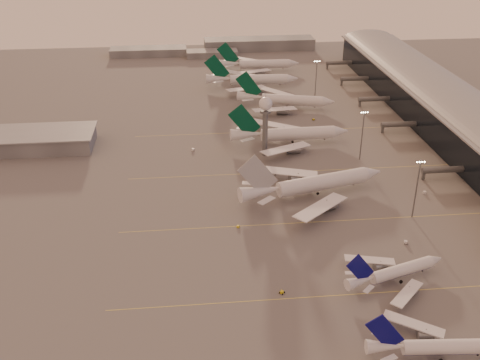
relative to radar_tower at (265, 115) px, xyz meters
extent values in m
plane|color=#5B5959|center=(-5.00, -120.00, -20.95)|extent=(700.00, 700.00, 0.00)
cube|color=#E2D04F|center=(25.00, -110.00, -20.94)|extent=(180.00, 0.25, 0.02)
cube|color=#E2D04F|center=(25.00, -65.00, -20.94)|extent=(180.00, 0.25, 0.02)
cube|color=#E2D04F|center=(25.00, -20.00, -20.94)|extent=(180.00, 0.25, 0.02)
cube|color=#E2D04F|center=(25.00, 30.00, -20.94)|extent=(180.00, 0.25, 0.02)
cube|color=black|center=(103.00, -10.00, -11.95)|extent=(36.00, 360.00, 18.00)
cylinder|color=#585B60|center=(77.00, -34.00, -16.45)|extent=(22.00, 2.80, 2.80)
cube|color=#585B60|center=(67.00, -34.00, -18.75)|extent=(1.20, 1.20, 4.40)
cylinder|color=#585B60|center=(77.00, 22.00, -16.45)|extent=(22.00, 2.80, 2.80)
cube|color=#585B60|center=(67.00, 22.00, -18.75)|extent=(1.20, 1.20, 4.40)
cylinder|color=#585B60|center=(77.00, 64.00, -16.45)|extent=(22.00, 2.80, 2.80)
cube|color=#585B60|center=(67.00, 64.00, -18.75)|extent=(1.20, 1.20, 4.40)
cylinder|color=#585B60|center=(77.00, 106.00, -16.45)|extent=(22.00, 2.80, 2.80)
cube|color=#585B60|center=(67.00, 106.00, -18.75)|extent=(1.20, 1.20, 4.40)
cylinder|color=#585B60|center=(77.00, 146.00, -16.45)|extent=(22.00, 2.80, 2.80)
cube|color=#585B60|center=(67.00, 146.00, -18.75)|extent=(1.20, 1.20, 4.40)
cube|color=slate|center=(-125.00, 20.00, -16.95)|extent=(80.00, 25.00, 8.00)
cube|color=gray|center=(-125.00, 20.00, -12.75)|extent=(82.00, 27.00, 0.60)
cylinder|color=#585B60|center=(0.00, 0.00, -9.95)|extent=(2.60, 2.60, 22.00)
cylinder|color=#585B60|center=(0.00, 0.00, 1.55)|extent=(5.20, 5.20, 1.20)
sphere|color=silver|center=(0.00, 0.00, 5.45)|extent=(6.40, 6.40, 6.40)
cylinder|color=#585B60|center=(0.00, 0.00, 9.15)|extent=(0.16, 0.16, 2.00)
cylinder|color=#585B60|center=(50.00, -65.00, -8.45)|extent=(0.56, 0.56, 25.00)
cube|color=#585B60|center=(50.00, -65.00, 3.55)|extent=(3.60, 0.25, 0.25)
sphere|color=#FFEABF|center=(48.50, -65.00, 3.15)|extent=(0.56, 0.56, 0.56)
sphere|color=#FFEABF|center=(49.50, -65.00, 3.15)|extent=(0.56, 0.56, 0.56)
sphere|color=#FFEABF|center=(50.50, -65.00, 3.15)|extent=(0.56, 0.56, 0.56)
sphere|color=#FFEABF|center=(51.50, -65.00, 3.15)|extent=(0.56, 0.56, 0.56)
cylinder|color=#585B60|center=(45.00, -10.00, -8.45)|extent=(0.56, 0.56, 25.00)
cube|color=#585B60|center=(45.00, -10.00, 3.55)|extent=(3.60, 0.25, 0.25)
sphere|color=#FFEABF|center=(43.50, -10.00, 3.15)|extent=(0.56, 0.56, 0.56)
sphere|color=#FFEABF|center=(44.50, -10.00, 3.15)|extent=(0.56, 0.56, 0.56)
sphere|color=#FFEABF|center=(45.50, -10.00, 3.15)|extent=(0.56, 0.56, 0.56)
sphere|color=#FFEABF|center=(46.50, -10.00, 3.15)|extent=(0.56, 0.56, 0.56)
cylinder|color=#585B60|center=(43.00, 80.00, -8.45)|extent=(0.56, 0.56, 25.00)
cube|color=#585B60|center=(43.00, 80.00, 3.55)|extent=(3.60, 0.25, 0.25)
sphere|color=#FFEABF|center=(41.50, 80.00, 3.15)|extent=(0.56, 0.56, 0.56)
sphere|color=#FFEABF|center=(42.50, 80.00, 3.15)|extent=(0.56, 0.56, 0.56)
sphere|color=#FFEABF|center=(43.50, 80.00, 3.15)|extent=(0.56, 0.56, 0.56)
sphere|color=#FFEABF|center=(44.50, 80.00, 3.15)|extent=(0.56, 0.56, 0.56)
cube|color=slate|center=(-65.00, 200.00, -17.95)|extent=(60.00, 18.00, 6.00)
cube|color=slate|center=(25.00, 210.00, -16.45)|extent=(90.00, 20.00, 9.00)
cube|color=slate|center=(-15.00, 190.00, -18.45)|extent=(40.00, 15.00, 5.00)
cylinder|color=silver|center=(30.52, -139.46, -17.59)|extent=(24.45, 5.97, 4.12)
cylinder|color=#090961|center=(30.52, -139.46, -18.51)|extent=(23.88, 4.78, 2.97)
cone|color=silver|center=(13.39, -138.14, -17.07)|extent=(10.44, 4.89, 4.12)
cube|color=silver|center=(25.37, -128.89, -18.31)|extent=(16.95, 12.81, 1.30)
cylinder|color=slate|center=(28.13, -131.51, -20.19)|extent=(4.88, 3.03, 2.68)
cube|color=slate|center=(28.13, -131.51, -19.03)|extent=(0.35, 0.30, 1.65)
cube|color=#090961|center=(12.89, -138.10, -11.98)|extent=(11.30, 1.25, 12.28)
cube|color=silver|center=(13.07, -142.81, -16.97)|extent=(5.00, 3.36, 0.27)
cube|color=silver|center=(13.79, -133.47, -16.97)|extent=(4.93, 3.89, 0.27)
cylinder|color=black|center=(39.69, -140.17, -20.41)|extent=(0.54, 0.54, 1.08)
cylinder|color=black|center=(28.76, -136.93, -20.35)|extent=(1.23, 0.63, 1.19)
cylinder|color=silver|center=(31.10, -103.87, -17.69)|extent=(23.58, 11.12, 4.00)
cylinder|color=#090961|center=(31.10, -103.87, -18.59)|extent=(22.78, 9.91, 2.88)
cone|color=silver|center=(44.42, -99.50, -17.69)|extent=(5.57, 5.22, 4.00)
cone|color=silver|center=(15.25, -109.06, -17.19)|extent=(10.61, 6.87, 4.00)
cube|color=silver|center=(28.68, -115.02, -18.39)|extent=(14.62, 14.99, 1.26)
cylinder|color=slate|center=(30.68, -111.92, -20.21)|extent=(5.13, 3.89, 2.60)
cube|color=slate|center=(30.68, -111.92, -19.09)|extent=(0.38, 0.35, 1.60)
cube|color=silver|center=(22.55, -96.31, -18.39)|extent=(17.42, 6.79, 1.26)
cylinder|color=slate|center=(25.99, -97.63, -20.21)|extent=(5.13, 3.89, 2.60)
cube|color=slate|center=(25.99, -97.63, -19.09)|extent=(0.38, 0.35, 1.60)
cube|color=#090961|center=(14.78, -109.22, -12.24)|extent=(10.55, 3.77, 11.92)
cube|color=silver|center=(16.69, -113.38, -17.09)|extent=(4.45, 4.39, 0.26)
cube|color=silver|center=(13.86, -104.73, -17.09)|extent=(4.74, 2.31, 0.26)
cylinder|color=black|center=(39.58, -101.09, -20.42)|extent=(0.53, 0.53, 1.05)
cylinder|color=black|center=(28.57, -102.26, -20.37)|extent=(1.26, 0.86, 1.16)
cylinder|color=black|center=(30.02, -106.66, -20.37)|extent=(1.26, 0.86, 1.16)
cylinder|color=silver|center=(18.74, -42.55, -16.53)|extent=(41.07, 16.73, 6.38)
cylinder|color=silver|center=(18.74, -42.55, -17.96)|extent=(39.82, 14.79, 4.59)
cone|color=silver|center=(42.26, -36.24, -16.53)|extent=(9.28, 8.20, 6.38)
cone|color=silver|center=(-9.24, -50.05, -15.73)|extent=(18.18, 10.59, 6.38)
cube|color=silver|center=(13.51, -61.52, -17.64)|extent=(26.05, 24.94, 1.89)
cylinder|color=slate|center=(17.24, -56.36, -20.23)|extent=(8.70, 6.05, 4.14)
cube|color=slate|center=(17.24, -56.36, -18.76)|extent=(0.36, 0.33, 2.55)
cube|color=silver|center=(4.73, -28.73, -17.64)|extent=(30.07, 13.20, 1.89)
cylinder|color=slate|center=(10.53, -31.33, -20.23)|extent=(8.70, 6.05, 4.14)
cube|color=slate|center=(10.53, -31.33, -18.76)|extent=(0.36, 0.33, 2.55)
cube|color=#A1A4A9|center=(-10.07, -50.27, -8.20)|extent=(17.17, 4.92, 18.93)
cube|color=silver|center=(-7.52, -57.76, -15.57)|extent=(7.90, 7.42, 0.26)
cube|color=silver|center=(-11.61, -42.50, -15.57)|extent=(8.32, 4.41, 0.26)
cylinder|color=black|center=(33.72, -38.53, -20.44)|extent=(0.51, 0.51, 1.03)
cylinder|color=black|center=(14.97, -41.21, -20.38)|extent=(1.23, 0.79, 1.13)
cylinder|color=black|center=(16.14, -45.58, -20.38)|extent=(1.23, 0.79, 1.13)
cylinder|color=silver|center=(18.82, 12.60, -16.65)|extent=(37.83, 6.97, 6.08)
cylinder|color=silver|center=(18.82, 12.60, -18.02)|extent=(37.04, 5.25, 4.38)
cone|color=silver|center=(41.31, 13.14, -16.65)|extent=(7.44, 6.25, 6.08)
cone|color=silver|center=(-7.92, 11.97, -15.89)|extent=(15.95, 6.45, 6.08)
cube|color=silver|center=(9.92, -3.47, -17.72)|extent=(26.96, 18.95, 1.80)
cylinder|color=slate|center=(14.44, 0.39, -20.22)|extent=(7.39, 4.12, 3.95)
cube|color=slate|center=(14.44, 0.39, -18.78)|extent=(0.32, 0.27, 2.43)
cube|color=silver|center=(9.16, 28.23, -17.72)|extent=(27.31, 17.94, 1.80)
cylinder|color=slate|center=(13.86, 24.60, -20.22)|extent=(7.39, 4.12, 3.95)
cube|color=slate|center=(13.86, 24.60, -18.78)|extent=(0.32, 0.27, 2.43)
cube|color=#043D28|center=(-8.71, 11.95, -8.63)|extent=(16.73, 0.76, 17.99)
cube|color=silver|center=(-8.01, 4.67, -15.74)|extent=(7.74, 5.78, 0.26)
cube|color=silver|center=(-8.36, 19.25, -15.74)|extent=(7.77, 5.53, 0.26)
cylinder|color=black|center=(33.14, 12.94, -20.43)|extent=(0.52, 0.52, 1.05)
cylinder|color=black|center=(15.73, 14.83, -20.37)|extent=(1.17, 0.55, 1.15)
cylinder|color=black|center=(15.84, 10.22, -20.37)|extent=(1.17, 0.55, 1.15)
cylinder|color=silver|center=(25.72, 65.24, -16.85)|extent=(36.22, 14.85, 5.80)
cylinder|color=silver|center=(25.72, 65.24, -18.16)|extent=(35.11, 13.09, 4.17)
cone|color=silver|center=(46.45, 59.72, -16.85)|extent=(8.21, 7.39, 5.80)
cone|color=silver|center=(1.07, 71.80, -16.13)|extent=(16.06, 9.48, 5.80)
cube|color=silver|center=(13.28, 52.91, -17.87)|extent=(26.79, 11.80, 1.72)
cylinder|color=slate|center=(18.44, 55.23, -20.25)|extent=(7.69, 5.43, 3.77)
cube|color=slate|center=(18.44, 55.23, -18.88)|extent=(0.35, 0.32, 2.32)
cube|color=silver|center=(21.05, 82.13, -17.87)|extent=(23.23, 22.19, 1.72)
cylinder|color=slate|center=(24.38, 77.54, -20.25)|extent=(7.69, 5.43, 3.77)
cube|color=slate|center=(24.38, 77.54, -18.88)|extent=(0.35, 0.32, 2.32)
cube|color=#043D28|center=(0.34, 71.99, -9.20)|extent=(15.50, 4.44, 17.15)
cube|color=silver|center=(-0.96, 65.14, -15.98)|extent=(7.33, 3.90, 0.25)
cube|color=silver|center=(2.62, 78.59, -15.98)|extent=(6.97, 6.53, 0.25)
cylinder|color=black|center=(38.92, 61.73, -20.45)|extent=(0.50, 0.50, 1.00)
cylinder|color=black|center=(23.49, 68.11, -20.40)|extent=(1.19, 0.77, 1.10)
cylinder|color=black|center=(22.35, 63.86, -20.40)|extent=(1.19, 0.77, 1.10)
cylinder|color=silver|center=(11.23, 108.09, -16.67)|extent=(37.78, 7.77, 6.06)
cylinder|color=silver|center=(11.23, 108.09, -18.03)|extent=(36.95, 6.04, 4.36)
cone|color=silver|center=(33.62, 107.06, -16.67)|extent=(7.54, 6.38, 6.06)
cone|color=silver|center=(-15.38, 109.31, -15.91)|extent=(16.01, 6.77, 6.06)
cube|color=silver|center=(1.27, 92.74, -17.73)|extent=(27.33, 17.39, 1.79)
cylinder|color=slate|center=(6.03, 96.25, -20.22)|extent=(7.44, 4.27, 3.94)
cube|color=slate|center=(6.03, 96.25, -18.79)|extent=(0.32, 0.28, 2.42)
cube|color=silver|center=(2.72, 124.28, -17.73)|extent=(26.67, 19.32, 1.79)
cylinder|color=slate|center=(7.14, 120.35, -20.22)|extent=(7.44, 4.27, 3.94)
cube|color=slate|center=(7.14, 120.35, -18.79)|extent=(0.32, 0.28, 2.42)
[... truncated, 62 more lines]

